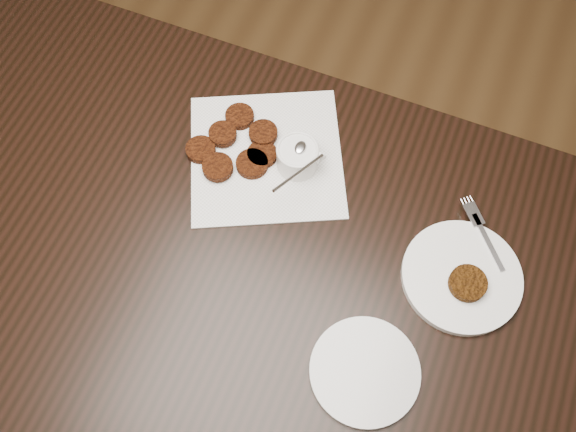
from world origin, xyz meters
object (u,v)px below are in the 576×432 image
Objects in this scene: napkin at (266,156)px; plate_empty at (365,371)px; table at (226,308)px; plate_with_patty at (463,275)px; sauce_ramekin at (298,149)px.

plate_empty is at bearing -45.66° from napkin.
table is 0.53m from plate_empty.
plate_with_patty is (0.45, 0.12, 0.39)m from table.
table is 12.39× the size of sauce_ramekin.
plate_with_patty is at bearing -16.48° from sauce_ramekin.
table is at bearing 163.18° from plate_empty.
plate_with_patty is at bearing 15.22° from table.
napkin is at bearing 134.34° from plate_empty.
plate_with_patty is 0.25m from plate_empty.
plate_empty is (-0.11, -0.23, -0.01)m from plate_with_patty.
table is 0.44m from napkin.
table is at bearing -95.73° from napkin.
napkin is 0.46m from plate_empty.
table is at bearing -164.78° from plate_with_patty.
sauce_ramekin is at bearing 69.34° from table.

